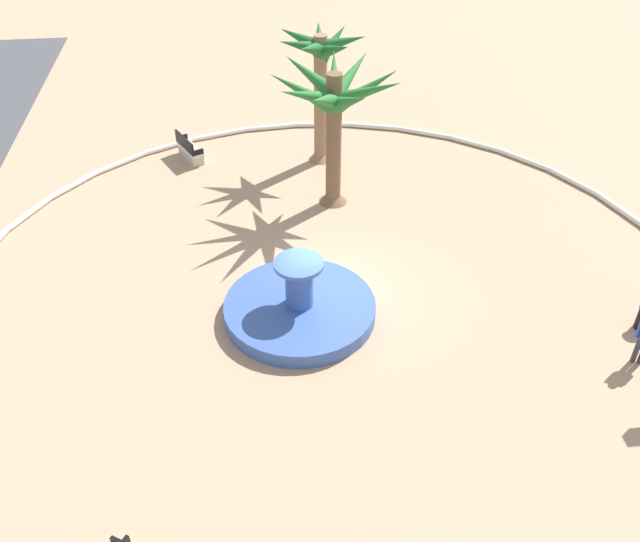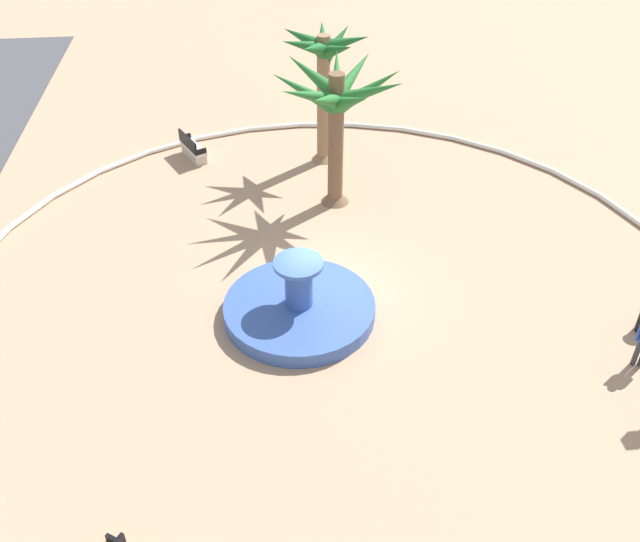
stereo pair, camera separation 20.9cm
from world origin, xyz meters
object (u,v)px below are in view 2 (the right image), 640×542
object	(u,v)px
palm_tree_near_fountain	(323,67)
bench_west	(193,150)
palm_tree_by_curb	(336,104)
fountain	(299,307)

from	to	relation	value
palm_tree_near_fountain	bench_west	size ratio (longest dim) A/B	3.15
palm_tree_near_fountain	palm_tree_by_curb	xyz separation A→B (m)	(-3.20, -0.10, -0.04)
fountain	palm_tree_near_fountain	xyz separation A→B (m)	(9.29, -1.65, 3.50)
palm_tree_near_fountain	palm_tree_by_curb	size ratio (longest dim) A/B	1.03
fountain	palm_tree_by_curb	distance (m)	7.22
palm_tree_near_fountain	bench_west	world-z (taller)	palm_tree_near_fountain
fountain	bench_west	distance (m)	10.52
palm_tree_by_curb	bench_west	xyz separation A→B (m)	(3.84, 5.21, -3.40)
bench_west	palm_tree_by_curb	bearing A→B (deg)	-126.36
palm_tree_near_fountain	palm_tree_by_curb	world-z (taller)	palm_tree_near_fountain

